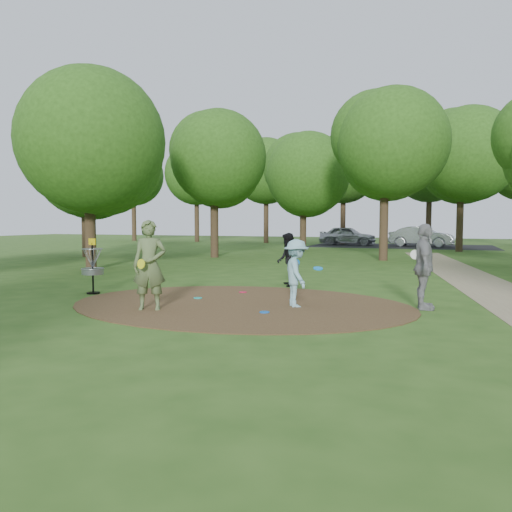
% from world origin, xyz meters
% --- Properties ---
extents(ground, '(100.00, 100.00, 0.00)m').
position_xyz_m(ground, '(0.00, 0.00, 0.00)').
color(ground, '#2D5119').
rests_on(ground, ground).
extents(dirt_clearing, '(8.40, 8.40, 0.02)m').
position_xyz_m(dirt_clearing, '(0.00, 0.00, 0.01)').
color(dirt_clearing, '#47301C').
rests_on(dirt_clearing, ground).
extents(parking_lot, '(14.00, 8.00, 0.01)m').
position_xyz_m(parking_lot, '(2.00, 30.00, 0.00)').
color(parking_lot, black).
rests_on(parking_lot, ground).
extents(player_observer_with_disc, '(0.88, 0.74, 2.05)m').
position_xyz_m(player_observer_with_disc, '(-1.62, -1.41, 1.03)').
color(player_observer_with_disc, '#566A3D').
rests_on(player_observer_with_disc, ground).
extents(player_throwing_with_disc, '(1.19, 1.19, 1.60)m').
position_xyz_m(player_throwing_with_disc, '(1.39, 0.11, 0.80)').
color(player_throwing_with_disc, '#84B9C5').
rests_on(player_throwing_with_disc, ground).
extents(player_walking_with_disc, '(0.88, 0.98, 1.66)m').
position_xyz_m(player_walking_with_disc, '(0.16, 3.65, 0.83)').
color(player_walking_with_disc, black).
rests_on(player_walking_with_disc, ground).
extents(player_waiting_with_disc, '(0.62, 1.20, 1.97)m').
position_xyz_m(player_waiting_with_disc, '(4.22, 0.79, 0.98)').
color(player_waiting_with_disc, gray).
rests_on(player_waiting_with_disc, ground).
extents(disc_ground_cyan, '(0.22, 0.22, 0.02)m').
position_xyz_m(disc_ground_cyan, '(-1.32, 0.41, 0.03)').
color(disc_ground_cyan, '#17B8AF').
rests_on(disc_ground_cyan, dirt_clearing).
extents(disc_ground_blue, '(0.22, 0.22, 0.02)m').
position_xyz_m(disc_ground_blue, '(0.95, -0.91, 0.03)').
color(disc_ground_blue, blue).
rests_on(disc_ground_blue, dirt_clearing).
extents(disc_ground_red, '(0.22, 0.22, 0.02)m').
position_xyz_m(disc_ground_red, '(-0.61, 1.81, 0.03)').
color(disc_ground_red, red).
rests_on(disc_ground_red, dirt_clearing).
extents(car_left, '(4.65, 1.97, 1.57)m').
position_xyz_m(car_left, '(-2.31, 30.33, 0.78)').
color(car_left, '#ABACB3').
rests_on(car_left, ground).
extents(car_right, '(4.98, 2.30, 1.58)m').
position_xyz_m(car_right, '(3.52, 29.66, 0.79)').
color(car_right, '#ACAEB4').
rests_on(car_right, ground).
extents(disc_golf_basket, '(0.63, 0.63, 1.54)m').
position_xyz_m(disc_golf_basket, '(-4.50, 0.30, 0.87)').
color(disc_golf_basket, black).
rests_on(disc_golf_basket, ground).
extents(tree_ring, '(37.77, 45.76, 9.13)m').
position_xyz_m(tree_ring, '(1.53, 8.69, 5.21)').
color(tree_ring, '#332316').
rests_on(tree_ring, ground).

